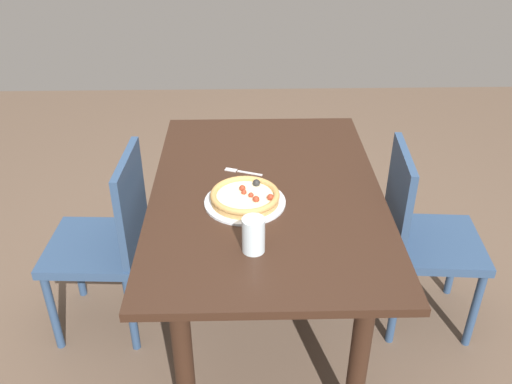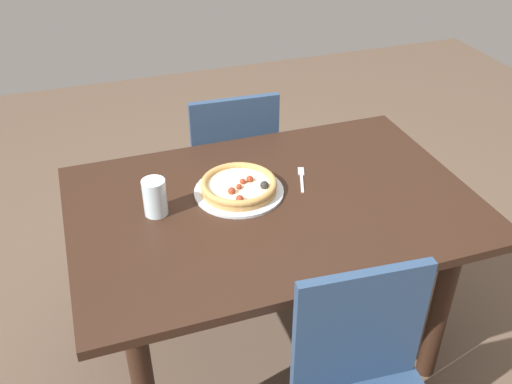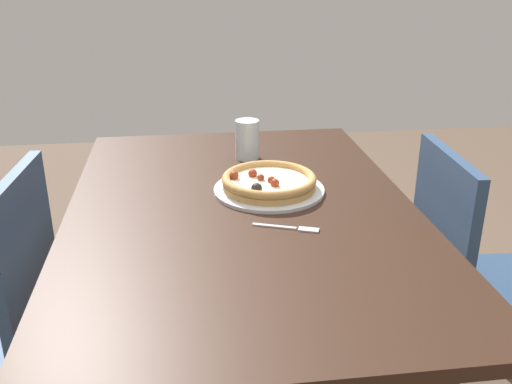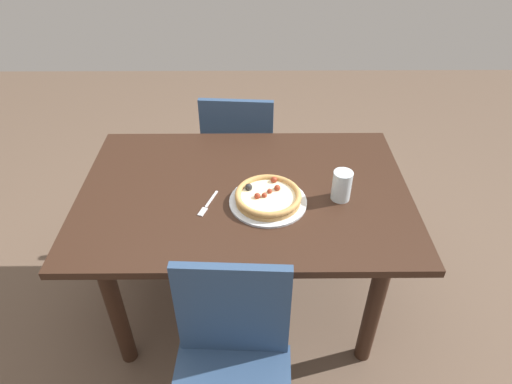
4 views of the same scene
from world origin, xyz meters
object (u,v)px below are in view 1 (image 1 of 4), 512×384
Objects in this scene: dining_table at (266,212)px; fork at (240,171)px; chair_far at (109,238)px; pizza at (245,196)px; plate at (245,202)px; drinking_glass at (253,235)px; chair_near at (421,234)px.

dining_table is 8.57× the size of fork.
fork is (0.11, -0.57, 0.26)m from chair_far.
plate is at bearing 113.79° from pizza.
plate is at bearing 137.82° from dining_table.
chair_far is 3.25× the size of pizza.
pizza is 2.10× the size of drinking_glass.
pizza is 1.66× the size of fork.
dining_table is at bearing 145.71° from fork.
chair_near is 5.40× the size of fork.
dining_table is at bearing -82.25° from chair_near.
chair_far reaches higher than dining_table.
pizza is 0.30m from drinking_glass.
drinking_glass is (-0.29, -0.03, 0.06)m from plate.
drinking_glass is (-0.39, 0.06, 0.17)m from dining_table.
dining_table is 5.16× the size of pizza.
chair_near is 3.25× the size of pizza.
chair_near is at bearing -87.19° from chair_far.
chair_far is (-0.00, 1.35, 0.00)m from chair_near.
pizza is at bearing 138.05° from dining_table.
plate is 2.46× the size of drinking_glass.
chair_near is at bearing -79.89° from plate.
pizza is (-0.10, 0.09, 0.14)m from dining_table.
plate is (-0.13, -0.59, 0.26)m from chair_far.
plate reaches higher than dining_table.
pizza is (-0.13, 0.76, 0.29)m from chair_near.
drinking_glass is at bearing -174.78° from plate.
chair_far is (0.04, 0.67, -0.15)m from dining_table.
drinking_glass is at bearing -175.01° from pizza.
dining_table is at bearing -42.18° from plate.
fork is at bearing 4.22° from plate.
dining_table is 0.19m from pizza.
chair_far is at bearing 77.07° from plate.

